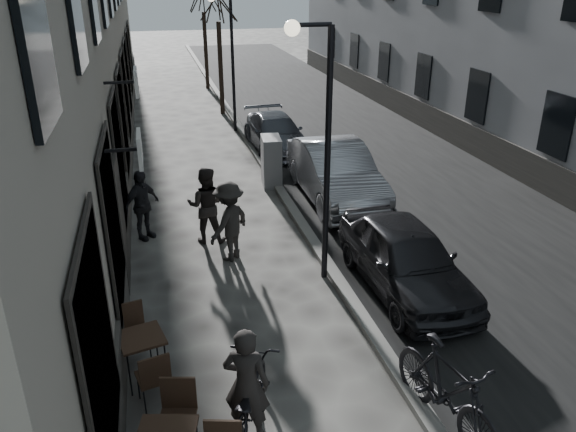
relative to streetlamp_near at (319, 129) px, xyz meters
name	(u,v)px	position (x,y,z in m)	size (l,w,h in m)	color
road	(343,137)	(4.02, 10.00, -3.16)	(7.30, 60.00, 0.00)	black
kerb	(249,142)	(0.37, 10.00, -3.10)	(0.25, 60.00, 0.12)	slate
streetlamp_near	(319,129)	(0.00, 0.00, 0.00)	(0.90, 0.28, 5.09)	black
streetlamp_far	(228,49)	(0.00, 12.00, 0.00)	(0.90, 0.28, 5.09)	black
tree_near	(218,2)	(0.07, 15.00, 1.50)	(2.40, 2.40, 5.70)	black
bistro_set_c	(143,354)	(-3.48, -2.42, -2.67)	(0.81, 1.67, 0.95)	black
utility_cabinet	(271,161)	(0.27, 5.63, -2.44)	(0.53, 0.96, 1.45)	slate
bicycle	(247,404)	(-2.12, -3.91, -2.63)	(0.70, 2.00, 1.05)	black
cyclist_rider	(246,384)	(-2.12, -3.91, -2.30)	(0.63, 0.41, 1.72)	black
pedestrian_near	(206,205)	(-1.99, 2.28, -2.25)	(0.88, 0.69, 1.81)	#272321
pedestrian_mid	(229,221)	(-1.59, 1.26, -2.27)	(1.15, 0.66, 1.79)	black
pedestrian_far	(142,205)	(-3.43, 2.77, -2.31)	(0.99, 0.41, 1.69)	black
car_near	(405,258)	(1.57, -0.83, -2.47)	(1.63, 4.06, 1.38)	black
car_mid	(335,172)	(1.74, 4.08, -2.38)	(1.66, 4.76, 1.57)	#9FA1A8
car_far	(276,133)	(1.17, 9.06, -2.55)	(1.71, 4.19, 1.22)	#3E4149
moped	(447,391)	(0.52, -4.44, -2.51)	(0.61, 2.16, 1.30)	black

